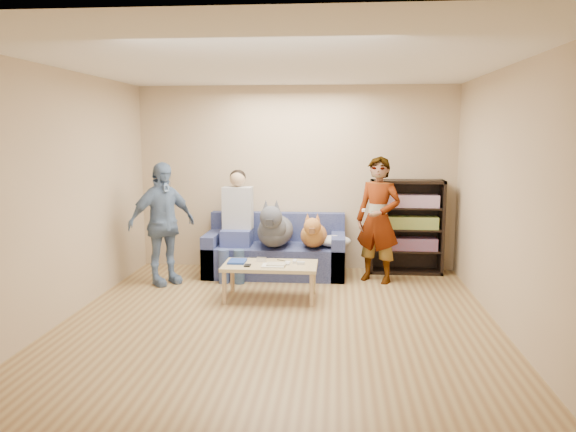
# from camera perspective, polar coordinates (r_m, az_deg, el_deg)

# --- Properties ---
(ground) EXTENTS (5.00, 5.00, 0.00)m
(ground) POSITION_cam_1_polar(r_m,az_deg,el_deg) (5.83, -1.05, -11.05)
(ground) COLOR olive
(ground) RESTS_ON ground
(ceiling) EXTENTS (5.00, 5.00, 0.00)m
(ceiling) POSITION_cam_1_polar(r_m,az_deg,el_deg) (5.53, -1.13, 15.24)
(ceiling) COLOR white
(ceiling) RESTS_ON ground
(wall_back) EXTENTS (4.50, 0.00, 4.50)m
(wall_back) POSITION_cam_1_polar(r_m,az_deg,el_deg) (8.01, 0.82, 3.86)
(wall_back) COLOR tan
(wall_back) RESTS_ON ground
(wall_front) EXTENTS (4.50, 0.00, 4.50)m
(wall_front) POSITION_cam_1_polar(r_m,az_deg,el_deg) (3.09, -6.04, -3.79)
(wall_front) COLOR tan
(wall_front) RESTS_ON ground
(wall_left) EXTENTS (0.00, 5.00, 5.00)m
(wall_left) POSITION_cam_1_polar(r_m,az_deg,el_deg) (6.19, -22.30, 1.83)
(wall_left) COLOR tan
(wall_left) RESTS_ON ground
(wall_right) EXTENTS (0.00, 5.00, 5.00)m
(wall_right) POSITION_cam_1_polar(r_m,az_deg,el_deg) (5.75, 21.83, 1.38)
(wall_right) COLOR tan
(wall_right) RESTS_ON ground
(blanket) EXTENTS (0.44, 0.37, 0.15)m
(blanket) POSITION_cam_1_polar(r_m,az_deg,el_deg) (7.55, 4.76, -2.56)
(blanket) COLOR silver
(blanket) RESTS_ON sofa
(person_standing_right) EXTENTS (0.71, 0.63, 1.64)m
(person_standing_right) POSITION_cam_1_polar(r_m,az_deg,el_deg) (7.39, 9.15, -0.39)
(person_standing_right) COLOR gray
(person_standing_right) RESTS_ON ground
(person_standing_left) EXTENTS (0.92, 0.93, 1.58)m
(person_standing_left) POSITION_cam_1_polar(r_m,az_deg,el_deg) (7.37, -12.67, -0.76)
(person_standing_left) COLOR #6B89AC
(person_standing_left) RESTS_ON ground
(held_controller) EXTENTS (0.05, 0.12, 0.03)m
(held_controller) POSITION_cam_1_polar(r_m,az_deg,el_deg) (7.16, 7.69, 0.60)
(held_controller) COLOR white
(held_controller) RESTS_ON person_standing_right
(notebook_blue) EXTENTS (0.20, 0.26, 0.03)m
(notebook_blue) POSITION_cam_1_polar(r_m,az_deg,el_deg) (6.71, -5.17, -4.61)
(notebook_blue) COLOR #1C3B9B
(notebook_blue) RESTS_ON coffee_table
(papers) EXTENTS (0.26, 0.20, 0.02)m
(papers) POSITION_cam_1_polar(r_m,az_deg,el_deg) (6.50, -1.49, -5.05)
(papers) COLOR silver
(papers) RESTS_ON coffee_table
(magazine) EXTENTS (0.22, 0.17, 0.01)m
(magazine) POSITION_cam_1_polar(r_m,az_deg,el_deg) (6.51, -1.20, -4.90)
(magazine) COLOR #B8AE93
(magazine) RESTS_ON coffee_table
(camera_silver) EXTENTS (0.11, 0.06, 0.05)m
(camera_silver) POSITION_cam_1_polar(r_m,az_deg,el_deg) (6.73, -2.72, -4.43)
(camera_silver) COLOR silver
(camera_silver) RESTS_ON coffee_table
(controller_a) EXTENTS (0.04, 0.13, 0.03)m
(controller_a) POSITION_cam_1_polar(r_m,az_deg,el_deg) (6.67, 0.68, -4.62)
(controller_a) COLOR silver
(controller_a) RESTS_ON coffee_table
(controller_b) EXTENTS (0.09, 0.06, 0.03)m
(controller_b) POSITION_cam_1_polar(r_m,az_deg,el_deg) (6.59, 1.32, -4.80)
(controller_b) COLOR silver
(controller_b) RESTS_ON coffee_table
(headphone_cup_a) EXTENTS (0.07, 0.07, 0.02)m
(headphone_cup_a) POSITION_cam_1_polar(r_m,az_deg,el_deg) (6.56, -0.10, -4.89)
(headphone_cup_a) COLOR silver
(headphone_cup_a) RESTS_ON coffee_table
(headphone_cup_b) EXTENTS (0.07, 0.07, 0.02)m
(headphone_cup_b) POSITION_cam_1_polar(r_m,az_deg,el_deg) (6.64, -0.04, -4.73)
(headphone_cup_b) COLOR white
(headphone_cup_b) RESTS_ON coffee_table
(pen_orange) EXTENTS (0.13, 0.06, 0.01)m
(pen_orange) POSITION_cam_1_polar(r_m,az_deg,el_deg) (6.45, -2.17, -5.19)
(pen_orange) COLOR orange
(pen_orange) RESTS_ON coffee_table
(pen_black) EXTENTS (0.13, 0.08, 0.01)m
(pen_black) POSITION_cam_1_polar(r_m,az_deg,el_deg) (6.76, -0.63, -4.53)
(pen_black) COLOR black
(pen_black) RESTS_ON coffee_table
(wallet) EXTENTS (0.07, 0.12, 0.02)m
(wallet) POSITION_cam_1_polar(r_m,az_deg,el_deg) (6.52, -4.14, -5.02)
(wallet) COLOR black
(wallet) RESTS_ON coffee_table
(sofa) EXTENTS (1.90, 0.85, 0.82)m
(sofa) POSITION_cam_1_polar(r_m,az_deg,el_deg) (7.79, -1.26, -3.87)
(sofa) COLOR #515B93
(sofa) RESTS_ON ground
(person_seated) EXTENTS (0.40, 0.73, 1.47)m
(person_seated) POSITION_cam_1_polar(r_m,az_deg,el_deg) (7.65, -5.24, -0.38)
(person_seated) COLOR #414E90
(person_seated) RESTS_ON sofa
(dog_gray) EXTENTS (0.48, 1.28, 0.69)m
(dog_gray) POSITION_cam_1_polar(r_m,az_deg,el_deg) (7.49, -1.37, -1.32)
(dog_gray) COLOR #4B4F55
(dog_gray) RESTS_ON sofa
(dog_tan) EXTENTS (0.36, 1.14, 0.52)m
(dog_tan) POSITION_cam_1_polar(r_m,az_deg,el_deg) (7.47, 2.61, -1.84)
(dog_tan) COLOR #AA6D34
(dog_tan) RESTS_ON sofa
(coffee_table) EXTENTS (1.10, 0.60, 0.42)m
(coffee_table) POSITION_cam_1_polar(r_m,az_deg,el_deg) (6.62, -1.82, -5.29)
(coffee_table) COLOR #CDBA7E
(coffee_table) RESTS_ON ground
(bookshelf) EXTENTS (1.00, 0.34, 1.30)m
(bookshelf) POSITION_cam_1_polar(r_m,az_deg,el_deg) (7.95, 11.92, -0.87)
(bookshelf) COLOR black
(bookshelf) RESTS_ON ground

